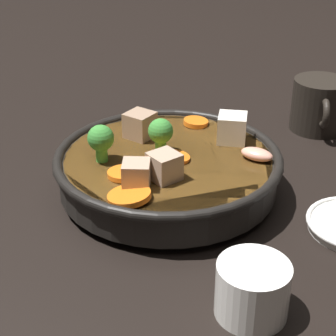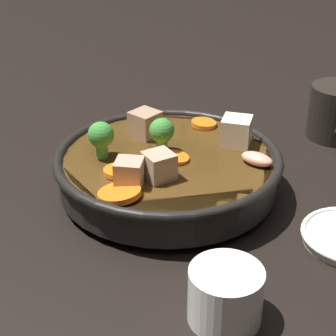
% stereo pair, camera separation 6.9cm
% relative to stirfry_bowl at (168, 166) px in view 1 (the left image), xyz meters
% --- Properties ---
extents(ground_plane, '(3.00, 3.00, 0.00)m').
position_rel_stirfry_bowl_xyz_m(ground_plane, '(-0.00, 0.00, -0.04)').
color(ground_plane, black).
extents(stirfry_bowl, '(0.28, 0.28, 0.10)m').
position_rel_stirfry_bowl_xyz_m(stirfry_bowl, '(0.00, 0.00, 0.00)').
color(stirfry_bowl, black).
rests_on(stirfry_bowl, ground_plane).
extents(tea_cup, '(0.07, 0.07, 0.05)m').
position_rel_stirfry_bowl_xyz_m(tea_cup, '(0.21, 0.09, -0.01)').
color(tea_cup, white).
rests_on(tea_cup, ground_plane).
extents(dark_mug, '(0.11, 0.08, 0.08)m').
position_rel_stirfry_bowl_xyz_m(dark_mug, '(-0.21, 0.22, 0.00)').
color(dark_mug, black).
rests_on(dark_mug, ground_plane).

